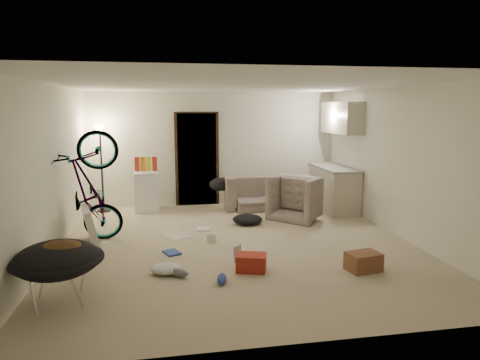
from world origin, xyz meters
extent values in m
cube|color=#BAAC8F|center=(0.00, 0.00, -0.01)|extent=(5.50, 6.00, 0.02)
cube|color=white|center=(0.00, 0.00, 2.51)|extent=(5.50, 6.00, 0.02)
cube|color=white|center=(0.00, 3.01, 1.25)|extent=(5.50, 0.02, 2.50)
cube|color=white|center=(0.00, -3.01, 1.25)|extent=(5.50, 0.02, 2.50)
cube|color=white|center=(-2.76, 0.00, 1.25)|extent=(0.02, 6.00, 2.50)
cube|color=white|center=(2.76, 0.00, 1.25)|extent=(0.02, 6.00, 2.50)
cube|color=black|center=(-0.40, 2.97, 1.02)|extent=(0.85, 0.10, 2.04)
cube|color=black|center=(-0.40, 2.94, 1.02)|extent=(0.97, 0.04, 2.10)
cylinder|color=black|center=(-2.40, 2.65, 0.01)|extent=(0.28, 0.28, 0.03)
cylinder|color=black|center=(-2.40, 2.65, 0.85)|extent=(0.04, 0.04, 1.70)
cone|color=#FFE0A5|center=(-2.40, 2.65, 1.72)|extent=(0.24, 0.24, 0.18)
cube|color=beige|center=(2.43, 2.00, 0.44)|extent=(0.60, 1.50, 0.88)
cube|color=gray|center=(2.43, 2.00, 0.90)|extent=(0.64, 1.54, 0.04)
cube|color=beige|center=(2.56, 2.00, 1.95)|extent=(0.38, 1.40, 0.65)
imported|color=#363E37|center=(1.04, 2.45, 0.27)|extent=(1.86, 0.77, 0.54)
imported|color=#363E37|center=(1.57, 1.48, 0.31)|extent=(1.28, 1.28, 0.63)
imported|color=black|center=(-2.30, 0.51, 0.49)|extent=(1.86, 0.84, 1.07)
imported|color=#A32618|center=(-0.19, -0.83, 0.01)|extent=(0.28, 0.29, 0.02)
cube|color=white|center=(-1.51, 2.55, 0.41)|extent=(0.51, 0.51, 0.83)
cube|color=#A32618|center=(-1.68, 2.55, 1.00)|extent=(0.10, 0.08, 0.30)
cube|color=#C57518|center=(-1.56, 2.55, 1.00)|extent=(0.11, 0.09, 0.30)
cube|color=yellow|center=(-1.44, 2.55, 1.00)|extent=(0.11, 0.08, 0.30)
cube|color=#A32618|center=(-1.32, 2.55, 1.00)|extent=(0.10, 0.07, 0.30)
cylinder|color=silver|center=(-2.30, -1.73, 0.23)|extent=(0.66, 0.66, 0.46)
ellipsoid|color=black|center=(-2.30, -1.73, 0.51)|extent=(0.92, 0.92, 0.39)
torus|color=black|center=(-2.30, -1.73, 0.51)|extent=(0.99, 0.99, 0.07)
ellipsoid|color=#50341B|center=(-2.25, -1.76, 0.62)|extent=(0.53, 0.46, 0.22)
ellipsoid|color=black|center=(0.09, 2.45, 0.54)|extent=(0.61, 0.52, 0.28)
cube|color=silver|center=(-2.30, 0.39, 0.31)|extent=(0.44, 0.98, 0.63)
cube|color=brown|center=(1.47, -1.41, 0.12)|extent=(0.48, 0.38, 0.24)
cube|color=#A32618|center=(-0.01, -1.16, 0.11)|extent=(0.45, 0.38, 0.22)
cylinder|color=white|center=(-0.39, 0.16, 0.08)|extent=(0.15, 0.15, 0.15)
cone|color=white|center=(-0.39, 0.16, 0.19)|extent=(0.09, 0.09, 0.07)
cube|color=#BBB7AD|center=(-0.95, 0.62, 0.00)|extent=(0.59, 0.63, 0.01)
cube|color=#294096|center=(-1.04, -0.28, 0.01)|extent=(0.29, 0.33, 0.03)
cube|color=silver|center=(-0.46, 0.91, 0.01)|extent=(0.24, 0.30, 0.03)
ellipsoid|color=#294096|center=(-0.45, -1.49, 0.05)|extent=(0.17, 0.30, 0.10)
ellipsoid|color=slate|center=(-0.97, -1.19, 0.05)|extent=(0.31, 0.26, 0.11)
ellipsoid|color=white|center=(1.58, -1.20, 0.05)|extent=(0.27, 0.29, 0.11)
ellipsoid|color=black|center=(0.39, 1.14, 0.09)|extent=(0.62, 0.55, 0.18)
ellipsoid|color=black|center=(0.53, 2.15, 0.07)|extent=(0.54, 0.48, 0.14)
ellipsoid|color=silver|center=(-1.14, -1.05, 0.06)|extent=(0.51, 0.48, 0.13)
camera|label=1|loc=(-1.11, -6.49, 2.15)|focal=32.00mm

